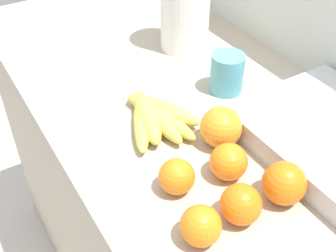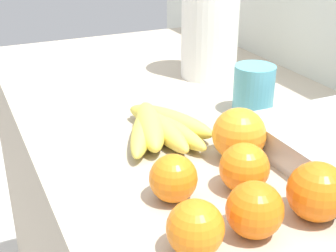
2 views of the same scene
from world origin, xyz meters
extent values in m
ellipsoid|color=#DCCB4C|center=(-0.07, -0.14, 0.89)|extent=(0.19, 0.13, 0.04)
ellipsoid|color=#DFCD4C|center=(-0.07, -0.12, 0.89)|extent=(0.19, 0.10, 0.04)
ellipsoid|color=#DEC24C|center=(-0.06, -0.11, 0.89)|extent=(0.20, 0.04, 0.04)
ellipsoid|color=#DBCB4C|center=(-0.06, -0.10, 0.89)|extent=(0.21, 0.08, 0.04)
ellipsoid|color=#DECF4C|center=(-0.07, -0.09, 0.89)|extent=(0.18, 0.12, 0.04)
sphere|color=orange|center=(0.12, -0.17, 0.91)|extent=(0.06, 0.06, 0.06)
sphere|color=orange|center=(0.23, -0.19, 0.91)|extent=(0.07, 0.07, 0.07)
sphere|color=orange|center=(0.14, -0.07, 0.91)|extent=(0.07, 0.07, 0.07)
sphere|color=orange|center=(0.23, -0.03, 0.91)|extent=(0.08, 0.08, 0.08)
sphere|color=orange|center=(0.23, -0.12, 0.91)|extent=(0.07, 0.07, 0.07)
sphere|color=orange|center=(0.06, -0.03, 0.91)|extent=(0.08, 0.08, 0.08)
cylinder|color=white|center=(-0.31, 0.12, 1.00)|extent=(0.13, 0.13, 0.26)
cylinder|color=gray|center=(-0.31, 0.12, 1.02)|extent=(0.02, 0.02, 0.29)
cylinder|color=#56AABF|center=(-0.09, 0.09, 0.92)|extent=(0.08, 0.08, 0.09)
camera|label=1|loc=(0.55, -0.45, 1.44)|focal=45.39mm
camera|label=2|loc=(0.61, -0.40, 1.23)|focal=51.04mm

